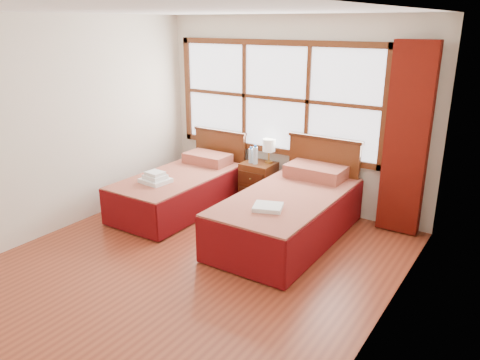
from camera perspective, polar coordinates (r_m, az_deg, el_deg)
The scene contains 15 objects.
floor at distance 5.18m, azimuth -5.82°, elevation -10.27°, with size 4.50×4.50×0.00m, color brown.
ceiling at distance 4.54m, azimuth -6.97°, elevation 19.82°, with size 4.50×4.50×0.00m, color white.
wall_back at distance 6.54m, azimuth 6.36°, elevation 8.02°, with size 4.00×4.00×0.00m, color silver.
wall_left at distance 6.13m, azimuth -21.03°, elevation 6.18°, with size 4.50×4.50×0.00m, color silver.
wall_right at distance 3.79m, azimuth 17.71°, elevation -0.71°, with size 4.50×4.50×0.00m, color silver.
window at distance 6.59m, azimuth 4.31°, elevation 9.93°, with size 3.16×0.06×1.56m.
curtain at distance 5.90m, azimuth 19.67°, elevation 4.56°, with size 0.50×0.16×2.30m, color #631209.
bed_left at distance 6.58m, azimuth -7.18°, elevation -1.06°, with size 0.99×2.01×0.95m.
bed_right at distance 5.67m, azimuth 6.09°, elevation -3.95°, with size 1.10×2.13×1.07m.
nightstand at distance 6.75m, azimuth 2.24°, elevation -0.34°, with size 0.45×0.44×0.60m.
towels_left at distance 6.19m, azimuth -10.28°, elevation 0.21°, with size 0.38×0.34×0.15m.
towels_right at distance 5.09m, azimuth 3.43°, elevation -3.32°, with size 0.38×0.36×0.05m.
lamp at distance 6.63m, azimuth 3.56°, elevation 4.17°, with size 0.18×0.18×0.35m.
bottle_near at distance 6.65m, azimuth 1.33°, elevation 3.01°, with size 0.06×0.06×0.23m.
bottle_far at distance 6.59m, azimuth 1.87°, elevation 3.02°, with size 0.07×0.07×0.28m.
Camera 1 is at (2.90, -3.48, 2.51)m, focal length 35.00 mm.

